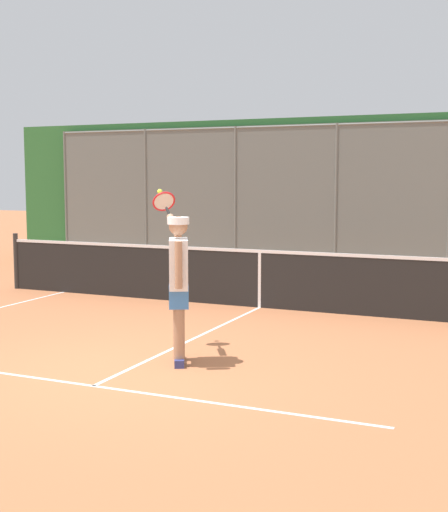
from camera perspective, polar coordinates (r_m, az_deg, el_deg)
name	(u,v)px	position (r m, az deg, el deg)	size (l,w,h in m)	color
ground_plane	(126,371)	(8.00, -7.91, -9.18)	(60.00, 60.00, 0.00)	#B76B42
court_line_markings	(75,395)	(7.23, -11.98, -10.93)	(7.89, 8.78, 0.01)	white
fence_backdrop	(343,194)	(16.66, 9.61, 4.94)	(17.71, 1.37, 3.51)	slate
tennis_net	(260,278)	(11.58, 2.92, -1.78)	(10.14, 0.09, 1.07)	#2D2D2D
tennis_player	(178,277)	(8.08, -3.73, -1.73)	(0.93, 1.16, 1.99)	navy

